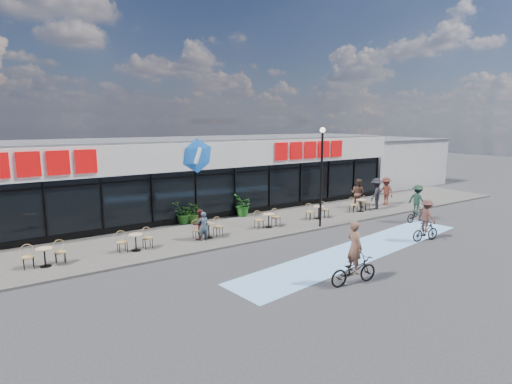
% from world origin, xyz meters
% --- Properties ---
extents(ground, '(120.00, 120.00, 0.00)m').
position_xyz_m(ground, '(0.00, 0.00, 0.00)').
color(ground, '#28282B').
rests_on(ground, ground).
extents(sidewalk, '(44.00, 5.00, 0.10)m').
position_xyz_m(sidewalk, '(0.00, 4.50, 0.05)').
color(sidewalk, '#514E48').
rests_on(sidewalk, ground).
extents(bike_lane, '(14.17, 4.13, 0.01)m').
position_xyz_m(bike_lane, '(4.00, -1.50, 0.01)').
color(bike_lane, '#6E9ED1').
rests_on(bike_lane, ground).
extents(building, '(30.60, 6.57, 4.75)m').
position_xyz_m(building, '(-0.00, 9.93, 2.34)').
color(building, black).
rests_on(building, ground).
extents(neighbour_building, '(9.20, 7.20, 4.11)m').
position_xyz_m(neighbour_building, '(20.50, 11.00, 2.06)').
color(neighbour_building, silver).
rests_on(neighbour_building, ground).
extents(lamp_post, '(0.28, 0.28, 5.23)m').
position_xyz_m(lamp_post, '(5.01, 2.30, 3.20)').
color(lamp_post, black).
rests_on(lamp_post, sidewalk).
extents(bistro_set_1, '(1.54, 0.62, 0.90)m').
position_xyz_m(bistro_set_1, '(-7.94, 3.71, 0.56)').
color(bistro_set_1, tan).
rests_on(bistro_set_1, sidewalk).
extents(bistro_set_2, '(1.54, 0.62, 0.90)m').
position_xyz_m(bistro_set_2, '(-4.43, 3.71, 0.56)').
color(bistro_set_2, tan).
rests_on(bistro_set_2, sidewalk).
extents(bistro_set_3, '(1.54, 0.62, 0.90)m').
position_xyz_m(bistro_set_3, '(-0.93, 3.71, 0.56)').
color(bistro_set_3, tan).
rests_on(bistro_set_3, sidewalk).
extents(bistro_set_4, '(1.54, 0.62, 0.90)m').
position_xyz_m(bistro_set_4, '(2.58, 3.71, 0.56)').
color(bistro_set_4, tan).
rests_on(bistro_set_4, sidewalk).
extents(bistro_set_5, '(1.54, 0.62, 0.90)m').
position_xyz_m(bistro_set_5, '(6.09, 3.71, 0.56)').
color(bistro_set_5, tan).
rests_on(bistro_set_5, sidewalk).
extents(bistro_set_6, '(1.54, 0.62, 0.90)m').
position_xyz_m(bistro_set_6, '(9.60, 3.71, 0.56)').
color(bistro_set_6, tan).
rests_on(bistro_set_6, sidewalk).
extents(potted_plant_left, '(1.33, 1.38, 1.18)m').
position_xyz_m(potted_plant_left, '(-0.30, 6.56, 0.69)').
color(potted_plant_left, '#204914').
rests_on(potted_plant_left, sidewalk).
extents(potted_plant_mid, '(1.49, 1.47, 1.25)m').
position_xyz_m(potted_plant_mid, '(-0.90, 6.73, 0.73)').
color(potted_plant_mid, '#1C4915').
rests_on(potted_plant_mid, sidewalk).
extents(potted_plant_right, '(1.44, 1.53, 1.35)m').
position_xyz_m(potted_plant_right, '(2.77, 6.53, 0.78)').
color(potted_plant_right, '#1D5819').
rests_on(potted_plant_right, sidewalk).
extents(patron_left, '(0.56, 0.41, 1.40)m').
position_xyz_m(patron_left, '(-1.34, 3.34, 0.80)').
color(patron_left, '#334550').
rests_on(patron_left, sidewalk).
extents(patron_right, '(0.71, 0.56, 1.47)m').
position_xyz_m(patron_right, '(-1.40, 3.63, 0.83)').
color(patron_right, '#3F1816').
rests_on(patron_right, sidewalk).
extents(pedestrian_a, '(0.77, 1.25, 1.87)m').
position_xyz_m(pedestrian_a, '(12.47, 4.08, 1.03)').
color(pedestrian_a, '#52251D').
rests_on(pedestrian_a, sidewalk).
extents(pedestrian_b, '(0.95, 1.08, 1.87)m').
position_xyz_m(pedestrian_b, '(10.33, 4.59, 1.04)').
color(pedestrian_b, brown).
rests_on(pedestrian_b, sidewalk).
extents(pedestrian_c, '(1.46, 1.15, 1.98)m').
position_xyz_m(pedestrian_c, '(10.88, 3.56, 1.09)').
color(pedestrian_c, black).
rests_on(pedestrian_c, sidewalk).
extents(cyclist_a, '(1.58, 1.09, 2.00)m').
position_xyz_m(cyclist_a, '(7.65, -2.18, 0.92)').
color(cyclist_a, black).
rests_on(cyclist_a, ground).
extents(cyclist_b, '(1.59, 1.09, 2.13)m').
position_xyz_m(cyclist_b, '(10.50, 0.32, 0.95)').
color(cyclist_b, black).
rests_on(cyclist_b, ground).
extents(cyclist_c, '(1.98, 0.89, 2.28)m').
position_xyz_m(cyclist_c, '(0.91, -3.93, 0.76)').
color(cyclist_c, black).
rests_on(cyclist_c, ground).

